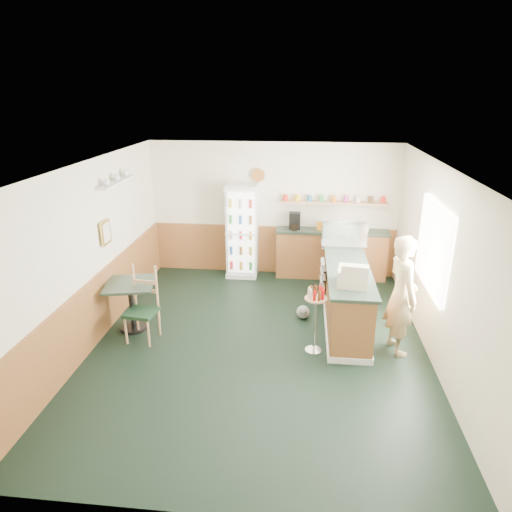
# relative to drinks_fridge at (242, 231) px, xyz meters

# --- Properties ---
(ground) EXTENTS (6.00, 6.00, 0.00)m
(ground) POSITION_rel_drinks_fridge_xyz_m (0.61, -2.74, -0.95)
(ground) COLOR black
(ground) RESTS_ON ground
(room_envelope) EXTENTS (5.04, 6.02, 2.72)m
(room_envelope) POSITION_rel_drinks_fridge_xyz_m (0.38, -2.01, 0.58)
(room_envelope) COLOR #F1E8CE
(room_envelope) RESTS_ON ground
(service_counter) EXTENTS (0.68, 3.01, 1.01)m
(service_counter) POSITION_rel_drinks_fridge_xyz_m (1.96, -1.67, -0.49)
(service_counter) COLOR #955930
(service_counter) RESTS_ON ground
(back_counter) EXTENTS (2.24, 0.42, 1.69)m
(back_counter) POSITION_rel_drinks_fridge_xyz_m (1.80, 0.06, -0.40)
(back_counter) COLOR #955930
(back_counter) RESTS_ON ground
(drinks_fridge) EXTENTS (0.63, 0.53, 1.90)m
(drinks_fridge) POSITION_rel_drinks_fridge_xyz_m (0.00, 0.00, 0.00)
(drinks_fridge) COLOR white
(drinks_fridge) RESTS_ON ground
(display_case) EXTENTS (0.79, 0.41, 0.45)m
(display_case) POSITION_rel_drinks_fridge_xyz_m (1.96, -0.91, 0.28)
(display_case) COLOR silver
(display_case) RESTS_ON service_counter
(cash_register) EXTENTS (0.48, 0.50, 0.24)m
(cash_register) POSITION_rel_drinks_fridge_xyz_m (1.96, -2.64, 0.18)
(cash_register) COLOR beige
(cash_register) RESTS_ON service_counter
(shopkeeper) EXTENTS (0.56, 0.68, 1.79)m
(shopkeeper) POSITION_rel_drinks_fridge_xyz_m (2.66, -2.67, -0.06)
(shopkeeper) COLOR tan
(shopkeeper) RESTS_ON ground
(condiment_stand) EXTENTS (0.32, 0.32, 1.01)m
(condiment_stand) POSITION_rel_drinks_fridge_xyz_m (1.44, -2.83, -0.26)
(condiment_stand) COLOR silver
(condiment_stand) RESTS_ON ground
(newspaper_rack) EXTENTS (0.09, 0.40, 0.65)m
(newspaper_rack) POSITION_rel_drinks_fridge_xyz_m (1.60, -1.37, -0.39)
(newspaper_rack) COLOR black
(newspaper_rack) RESTS_ON ground
(cafe_table) EXTENTS (0.87, 0.87, 0.81)m
(cafe_table) POSITION_rel_drinks_fridge_xyz_m (-1.44, -2.48, -0.38)
(cafe_table) COLOR black
(cafe_table) RESTS_ON ground
(cafe_chair) EXTENTS (0.49, 0.49, 1.16)m
(cafe_chair) POSITION_rel_drinks_fridge_xyz_m (-1.18, -2.68, -0.34)
(cafe_chair) COLOR black
(cafe_chair) RESTS_ON ground
(dog_doorstop) EXTENTS (0.22, 0.29, 0.27)m
(dog_doorstop) POSITION_rel_drinks_fridge_xyz_m (1.28, -1.83, -0.82)
(dog_doorstop) COLOR gray
(dog_doorstop) RESTS_ON ground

